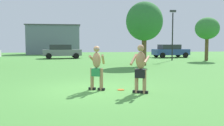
{
  "coord_description": "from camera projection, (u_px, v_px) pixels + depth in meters",
  "views": [
    {
      "loc": [
        -0.79,
        -9.39,
        1.73
      ],
      "look_at": [
        0.83,
        0.82,
        0.93
      ],
      "focal_mm": 40.81,
      "sensor_mm": 36.0,
      "label": 1
    }
  ],
  "objects": [
    {
      "name": "ground_plane",
      "position": [
        93.0,
        90.0,
        9.5
      ],
      "size": [
        80.0,
        80.0,
        0.0
      ],
      "primitive_type": "plane",
      "color": "#4C8E3D"
    },
    {
      "name": "player_with_cap",
      "position": [
        97.0,
        66.0,
        9.34
      ],
      "size": [
        0.64,
        0.73,
        1.65
      ],
      "color": "black",
      "rests_on": "ground_plane"
    },
    {
      "name": "player_in_black",
      "position": [
        141.0,
        68.0,
        8.75
      ],
      "size": [
        0.77,
        0.74,
        1.68
      ],
      "color": "black",
      "rests_on": "ground_plane"
    },
    {
      "name": "frisbee",
      "position": [
        121.0,
        90.0,
        9.39
      ],
      "size": [
        0.26,
        0.26,
        0.03
      ],
      "primitive_type": "cylinder",
      "color": "orange",
      "rests_on": "ground_plane"
    },
    {
      "name": "car_gray_mid_lot",
      "position": [
        62.0,
        51.0,
        29.09
      ],
      "size": [
        4.46,
        2.39,
        1.58
      ],
      "color": "slate",
      "rests_on": "ground_plane"
    },
    {
      "name": "car_blue_far_end",
      "position": [
        170.0,
        51.0,
        30.99
      ],
      "size": [
        4.45,
        2.36,
        1.58
      ],
      "color": "#2D478C",
      "rests_on": "ground_plane"
    },
    {
      "name": "lamp_post",
      "position": [
        173.0,
        29.0,
        25.42
      ],
      "size": [
        0.6,
        0.24,
        5.02
      ],
      "color": "black",
      "rests_on": "ground_plane"
    },
    {
      "name": "outbuilding_behind_lot",
      "position": [
        54.0,
        40.0,
        40.9
      ],
      "size": [
        8.34,
        5.0,
        4.63
      ],
      "color": "slate",
      "rests_on": "ground_plane"
    },
    {
      "name": "tree_right_field",
      "position": [
        144.0,
        22.0,
        19.56
      ],
      "size": [
        2.83,
        2.83,
        4.91
      ],
      "color": "brown",
      "rests_on": "ground_plane"
    },
    {
      "name": "tree_near_building",
      "position": [
        207.0,
        29.0,
        25.09
      ],
      "size": [
        2.34,
        2.34,
        4.28
      ],
      "color": "brown",
      "rests_on": "ground_plane"
    }
  ]
}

